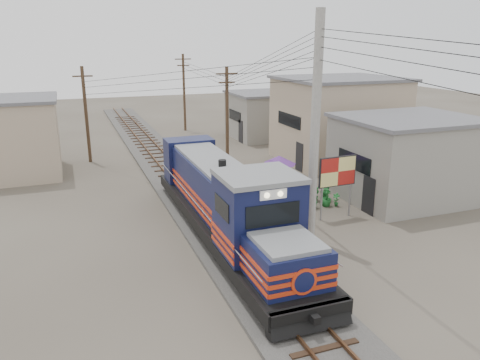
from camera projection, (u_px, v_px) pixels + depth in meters
name	position (u px, v px, depth m)	size (l,w,h in m)	color
ground	(234.00, 247.00, 20.60)	(120.00, 120.00, 0.00)	#473F35
ballast	(181.00, 183.00, 29.56)	(3.60, 70.00, 0.16)	#595651
track	(181.00, 180.00, 29.51)	(1.15, 70.00, 0.12)	#51331E
locomotive	(227.00, 204.00, 20.96)	(2.93, 15.95, 3.95)	black
utility_pole_main	(315.00, 132.00, 19.89)	(0.40, 0.40, 10.00)	#9E9B93
wooden_pole_mid	(227.00, 114.00, 33.62)	(1.60, 0.24, 7.00)	#4C3826
wooden_pole_far	(184.00, 91.00, 46.22)	(1.60, 0.24, 7.50)	#4C3826
wooden_pole_left	(86.00, 113.00, 34.03)	(1.60, 0.24, 7.00)	#4C3826
power_lines	(180.00, 62.00, 26.01)	(9.65, 19.00, 3.30)	black
shophouse_front	(407.00, 158.00, 26.47)	(7.35, 6.30, 4.70)	gray
shophouse_mid	(338.00, 120.00, 34.66)	(8.40, 7.35, 6.20)	tan
shophouse_back	(265.00, 115.00, 43.43)	(6.30, 6.30, 4.20)	gray
shophouse_left	(10.00, 137.00, 30.87)	(6.30, 6.30, 5.20)	tan
billboard	(338.00, 173.00, 23.33)	(2.10, 0.23, 3.24)	#99999E
market_umbrella	(279.00, 160.00, 27.59)	(2.41, 2.41, 2.23)	black
vendor	(312.00, 185.00, 26.43)	(0.66, 0.43, 1.81)	black
plant_nursery	(299.00, 193.00, 26.23)	(3.14, 3.28, 1.13)	#1D6528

